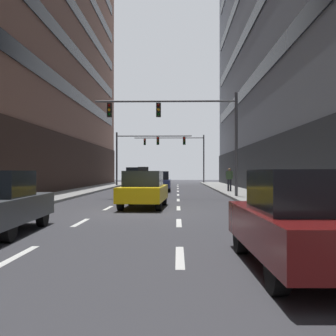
{
  "coord_description": "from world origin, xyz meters",
  "views": [
    {
      "loc": [
        1.48,
        -15.57,
        1.6
      ],
      "look_at": [
        0.75,
        16.1,
        1.86
      ],
      "focal_mm": 43.39,
      "sensor_mm": 36.0,
      "label": 1
    }
  ],
  "objects_px": {
    "traffic_signal_0": "(186,122)",
    "traffic_signal_1": "(144,147)",
    "car_driving_2": "(159,182)",
    "taxi_driving_1": "(144,190)",
    "car_parked_0": "(305,221)",
    "traffic_signal_2": "(182,149)",
    "car_driving_3": "(135,177)",
    "pedestrian_0": "(229,178)"
  },
  "relations": [
    {
      "from": "traffic_signal_0",
      "to": "car_driving_3",
      "type": "bearing_deg",
      "value": 105.08
    },
    {
      "from": "car_parked_0",
      "to": "traffic_signal_2",
      "type": "relative_size",
      "value": 0.47
    },
    {
      "from": "car_driving_2",
      "to": "taxi_driving_1",
      "type": "bearing_deg",
      "value": -90.06
    },
    {
      "from": "traffic_signal_1",
      "to": "car_driving_2",
      "type": "bearing_deg",
      "value": -79.21
    },
    {
      "from": "car_driving_3",
      "to": "pedestrian_0",
      "type": "height_order",
      "value": "car_driving_3"
    },
    {
      "from": "car_parked_0",
      "to": "traffic_signal_1",
      "type": "distance_m",
      "value": 37.07
    },
    {
      "from": "taxi_driving_1",
      "to": "car_parked_0",
      "type": "relative_size",
      "value": 1.01
    },
    {
      "from": "car_driving_3",
      "to": "traffic_signal_2",
      "type": "height_order",
      "value": "traffic_signal_2"
    },
    {
      "from": "car_driving_2",
      "to": "traffic_signal_0",
      "type": "distance_m",
      "value": 8.98
    },
    {
      "from": "traffic_signal_0",
      "to": "pedestrian_0",
      "type": "height_order",
      "value": "traffic_signal_0"
    },
    {
      "from": "car_driving_2",
      "to": "traffic_signal_2",
      "type": "distance_m",
      "value": 22.27
    },
    {
      "from": "car_parked_0",
      "to": "traffic_signal_2",
      "type": "bearing_deg",
      "value": 91.72
    },
    {
      "from": "traffic_signal_1",
      "to": "pedestrian_0",
      "type": "bearing_deg",
      "value": -60.28
    },
    {
      "from": "taxi_driving_1",
      "to": "traffic_signal_2",
      "type": "xyz_separation_m",
      "value": [
        2.11,
        36.23,
        3.79
      ]
    },
    {
      "from": "car_driving_2",
      "to": "traffic_signal_0",
      "type": "relative_size",
      "value": 0.5
    },
    {
      "from": "car_parked_0",
      "to": "traffic_signal_1",
      "type": "bearing_deg",
      "value": 98.73
    },
    {
      "from": "taxi_driving_1",
      "to": "car_driving_3",
      "type": "bearing_deg",
      "value": 96.85
    },
    {
      "from": "traffic_signal_1",
      "to": "pedestrian_0",
      "type": "height_order",
      "value": "traffic_signal_1"
    },
    {
      "from": "pedestrian_0",
      "to": "taxi_driving_1",
      "type": "bearing_deg",
      "value": -113.29
    },
    {
      "from": "traffic_signal_0",
      "to": "traffic_signal_1",
      "type": "relative_size",
      "value": 1.05
    },
    {
      "from": "traffic_signal_2",
      "to": "traffic_signal_1",
      "type": "bearing_deg",
      "value": -111.02
    },
    {
      "from": "car_driving_2",
      "to": "traffic_signal_0",
      "type": "height_order",
      "value": "traffic_signal_0"
    },
    {
      "from": "car_parked_0",
      "to": "car_driving_2",
      "type": "bearing_deg",
      "value": 97.84
    },
    {
      "from": "traffic_signal_1",
      "to": "traffic_signal_2",
      "type": "xyz_separation_m",
      "value": [
        4.18,
        10.88,
        0.39
      ]
    },
    {
      "from": "traffic_signal_1",
      "to": "traffic_signal_2",
      "type": "bearing_deg",
      "value": 68.98
    },
    {
      "from": "traffic_signal_2",
      "to": "car_driving_2",
      "type": "bearing_deg",
      "value": -95.48
    },
    {
      "from": "car_parked_0",
      "to": "traffic_signal_0",
      "type": "xyz_separation_m",
      "value": [
        -1.53,
        17.61,
        3.72
      ]
    },
    {
      "from": "traffic_signal_1",
      "to": "car_parked_0",
      "type": "bearing_deg",
      "value": -81.27
    },
    {
      "from": "car_driving_3",
      "to": "traffic_signal_0",
      "type": "distance_m",
      "value": 19.58
    },
    {
      "from": "car_driving_2",
      "to": "car_parked_0",
      "type": "xyz_separation_m",
      "value": [
        3.52,
        -25.53,
        0.01
      ]
    },
    {
      "from": "taxi_driving_1",
      "to": "car_driving_3",
      "type": "distance_m",
      "value": 25.25
    },
    {
      "from": "taxi_driving_1",
      "to": "traffic_signal_1",
      "type": "xyz_separation_m",
      "value": [
        -2.07,
        25.35,
        3.4
      ]
    },
    {
      "from": "car_driving_2",
      "to": "traffic_signal_1",
      "type": "bearing_deg",
      "value": 100.79
    },
    {
      "from": "car_driving_2",
      "to": "car_parked_0",
      "type": "distance_m",
      "value": 25.77
    },
    {
      "from": "car_parked_0",
      "to": "pedestrian_0",
      "type": "height_order",
      "value": "pedestrian_0"
    },
    {
      "from": "traffic_signal_0",
      "to": "traffic_signal_1",
      "type": "height_order",
      "value": "traffic_signal_0"
    },
    {
      "from": "car_driving_3",
      "to": "traffic_signal_0",
      "type": "relative_size",
      "value": 0.5
    },
    {
      "from": "car_parked_0",
      "to": "traffic_signal_1",
      "type": "height_order",
      "value": "traffic_signal_1"
    },
    {
      "from": "pedestrian_0",
      "to": "car_driving_3",
      "type": "bearing_deg",
      "value": 123.32
    },
    {
      "from": "traffic_signal_0",
      "to": "traffic_signal_2",
      "type": "xyz_separation_m",
      "value": [
        0.11,
        29.76,
        0.06
      ]
    },
    {
      "from": "car_driving_2",
      "to": "traffic_signal_2",
      "type": "relative_size",
      "value": 0.46
    },
    {
      "from": "taxi_driving_1",
      "to": "traffic_signal_0",
      "type": "relative_size",
      "value": 0.52
    }
  ]
}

